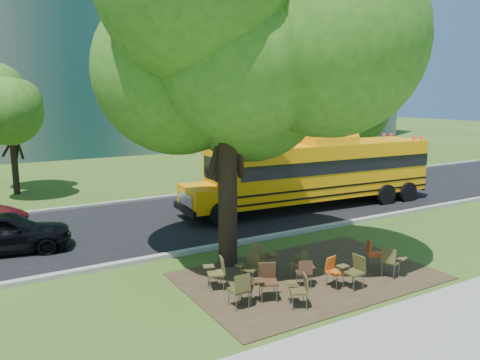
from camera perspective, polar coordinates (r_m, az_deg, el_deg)
ground at (r=13.45m, az=3.63°, el=-11.78°), size 160.00×160.00×0.00m
dirt_patch at (r=13.63m, az=8.39°, el=-11.50°), size 7.00×4.50×0.03m
asphalt_road at (r=19.34m, az=-8.07°, el=-4.87°), size 80.00×8.00×0.04m
kerb_near at (r=15.84m, az=-2.49°, el=-8.03°), size 80.00×0.25×0.14m
kerb_far at (r=23.07m, az=-11.96°, el=-2.38°), size 80.00×0.25×0.14m
building_right at (r=57.88m, az=2.43°, el=17.72°), size 30.00×16.00×25.00m
bg_tree_2 at (r=26.40m, az=-26.23°, el=7.45°), size 4.80×4.80×6.62m
bg_tree_3 at (r=28.56m, az=1.35°, el=10.28°), size 5.60×5.60×7.84m
bg_tree_4 at (r=32.75m, az=14.44°, el=8.76°), size 5.00×5.00×6.85m
main_tree at (r=13.46m, az=-1.59°, el=14.31°), size 7.20×7.20×9.61m
school_bus at (r=21.61m, az=9.67°, el=1.21°), size 12.07×3.37×2.92m
chair_0 at (r=11.41m, az=0.10°, el=-12.89°), size 0.58×0.53×0.90m
chair_1 at (r=11.64m, az=0.73°, el=-12.85°), size 0.66×0.52×0.77m
chair_2 at (r=11.56m, az=7.37°, el=-12.83°), size 0.55×0.70×0.85m
chair_3 at (r=11.87m, az=3.27°, el=-11.83°), size 0.77×0.61×0.95m
chair_4 at (r=12.66m, az=7.95°, el=-10.88°), size 0.65×0.51×0.80m
chair_5 at (r=12.86m, az=11.32°, el=-10.60°), size 0.55×0.57×0.82m
chair_6 at (r=12.85m, az=13.79°, el=-10.43°), size 0.56×0.60×0.92m
chair_7 at (r=13.83m, az=17.95°, el=-9.19°), size 0.68×0.61×0.90m
chair_8 at (r=12.47m, az=-2.77°, el=-10.87°), size 0.54×0.69×0.89m
chair_9 at (r=12.88m, az=1.25°, el=-10.30°), size 0.69×0.56×0.84m
chair_10 at (r=13.41m, az=2.61°, el=-9.10°), size 0.67×0.65×0.97m
chair_11 at (r=13.35m, az=7.49°, el=-9.71°), size 0.55×0.64×0.81m
chair_12 at (r=14.41m, az=15.90°, el=-8.41°), size 0.57×0.72×0.85m
black_car at (r=16.92m, az=-26.92°, el=-5.74°), size 4.35×2.44×1.40m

